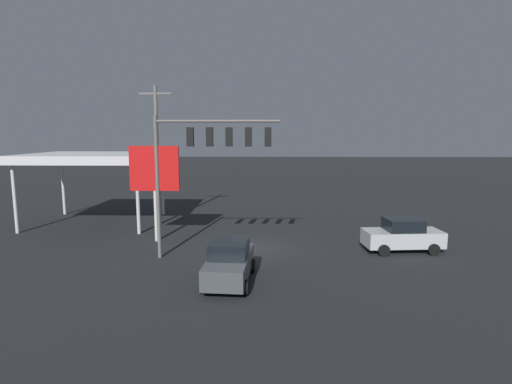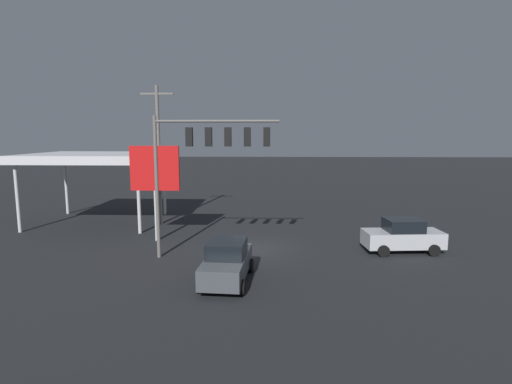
{
  "view_description": "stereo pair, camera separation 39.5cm",
  "coord_description": "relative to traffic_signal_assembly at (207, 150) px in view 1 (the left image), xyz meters",
  "views": [
    {
      "loc": [
        -0.47,
        23.0,
        6.69
      ],
      "look_at": [
        0.0,
        -2.0,
        3.11
      ],
      "focal_mm": 28.0,
      "sensor_mm": 36.0,
      "label": 1
    },
    {
      "loc": [
        -0.86,
        22.99,
        6.69
      ],
      "look_at": [
        0.0,
        -2.0,
        3.11
      ],
      "focal_mm": 28.0,
      "sensor_mm": 36.0,
      "label": 2
    }
  ],
  "objects": [
    {
      "name": "price_sign",
      "position": [
        3.82,
        -3.49,
        -1.51
      ],
      "size": [
        3.08,
        0.27,
        6.02
      ],
      "color": "silver",
      "rests_on": "ground"
    },
    {
      "name": "traffic_signal_assembly",
      "position": [
        0.0,
        0.0,
        0.0
      ],
      "size": [
        6.66,
        0.43,
        7.71
      ],
      "color": "slate",
      "rests_on": "ground"
    },
    {
      "name": "sedan_waiting",
      "position": [
        -11.03,
        -1.5,
        -4.97
      ],
      "size": [
        4.53,
        2.33,
        1.93
      ],
      "rotation": [
        0.0,
        0.0,
        0.08
      ],
      "color": "silver",
      "rests_on": "ground"
    },
    {
      "name": "utility_pole",
      "position": [
        4.88,
        -8.3,
        -0.5
      ],
      "size": [
        2.4,
        0.26,
        10.26
      ],
      "color": "slate",
      "rests_on": "ground"
    },
    {
      "name": "sedan_far",
      "position": [
        -1.43,
        3.59,
        -4.97
      ],
      "size": [
        2.31,
        4.52,
        1.93
      ],
      "rotation": [
        0.0,
        0.0,
        1.5
      ],
      "color": "#474C51",
      "rests_on": "ground"
    },
    {
      "name": "ground_plane",
      "position": [
        -2.5,
        -1.88,
        -5.92
      ],
      "size": [
        200.0,
        200.0,
        0.0
      ],
      "primitive_type": "plane",
      "color": "black"
    },
    {
      "name": "gas_station_canopy",
      "position": [
        9.73,
        -8.64,
        -0.97
      ],
      "size": [
        9.62,
        7.86,
        5.31
      ],
      "color": "silver",
      "rests_on": "ground"
    }
  ]
}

